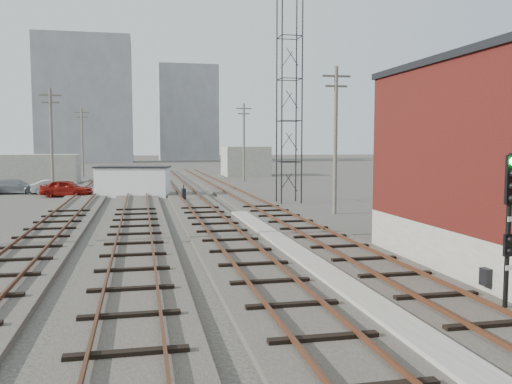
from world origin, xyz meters
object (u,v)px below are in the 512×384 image
object	(u,v)px
switch_stand	(184,194)
signal_mast	(509,221)
car_silver	(53,187)
site_trailer	(133,181)
car_grey	(15,186)
car_red	(66,188)

from	to	relation	value
switch_stand	signal_mast	bearing A→B (deg)	-92.27
switch_stand	car_silver	bearing A→B (deg)	125.46
site_trailer	car_grey	world-z (taller)	site_trailer
site_trailer	car_grey	bearing A→B (deg)	167.15
site_trailer	car_silver	xyz separation A→B (m)	(-6.81, 3.97, -0.65)
signal_mast	switch_stand	world-z (taller)	signal_mast
switch_stand	car_grey	size ratio (longest dim) A/B	0.27
car_red	car_silver	xyz separation A→B (m)	(-1.49, 3.14, -0.09)
switch_stand	car_silver	world-z (taller)	switch_stand
car_red	car_silver	size ratio (longest dim) A/B	1.11
car_red	car_grey	world-z (taller)	car_red
site_trailer	signal_mast	bearing A→B (deg)	-61.75
car_silver	car_grey	world-z (taller)	car_grey
site_trailer	switch_stand	bearing A→B (deg)	-41.54
car_silver	car_red	bearing A→B (deg)	-165.72
switch_stand	site_trailer	world-z (taller)	site_trailer
car_red	signal_mast	bearing A→B (deg)	-141.67
site_trailer	car_red	bearing A→B (deg)	-176.39
signal_mast	car_grey	distance (m)	43.32
switch_stand	site_trailer	distance (m)	6.40
car_red	car_grey	bearing A→B (deg)	65.42
site_trailer	car_grey	xyz separation A→B (m)	(-10.06, 4.77, -0.62)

